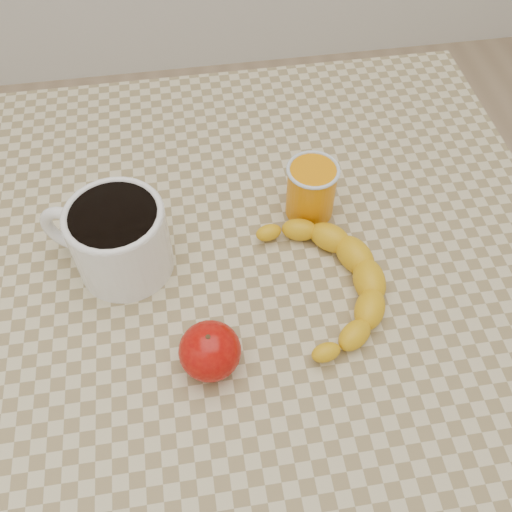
{
  "coord_description": "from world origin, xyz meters",
  "views": [
    {
      "loc": [
        -0.07,
        -0.41,
        1.33
      ],
      "look_at": [
        0.0,
        0.0,
        0.77
      ],
      "focal_mm": 40.0,
      "sensor_mm": 36.0,
      "label": 1
    }
  ],
  "objects": [
    {
      "name": "ground",
      "position": [
        0.0,
        0.0,
        0.0
      ],
      "size": [
        3.0,
        3.0,
        0.0
      ],
      "primitive_type": "plane",
      "color": "tan",
      "rests_on": "ground"
    },
    {
      "name": "apple",
      "position": [
        -0.07,
        -0.12,
        0.78
      ],
      "size": [
        0.08,
        0.08,
        0.06
      ],
      "color": "#8F0404",
      "rests_on": "table"
    },
    {
      "name": "table",
      "position": [
        0.0,
        0.0,
        0.66
      ],
      "size": [
        0.8,
        0.8,
        0.75
      ],
      "color": "#C6B78C",
      "rests_on": "ground"
    },
    {
      "name": "coffee_mug",
      "position": [
        -0.16,
        0.03,
        0.8
      ],
      "size": [
        0.17,
        0.15,
        0.1
      ],
      "color": "white",
      "rests_on": "table"
    },
    {
      "name": "orange_juice_glass",
      "position": [
        0.08,
        0.08,
        0.79
      ],
      "size": [
        0.07,
        0.07,
        0.08
      ],
      "color": "orange",
      "rests_on": "table"
    },
    {
      "name": "banana",
      "position": [
        0.08,
        -0.05,
        0.77
      ],
      "size": [
        0.17,
        0.24,
        0.04
      ],
      "primitive_type": null,
      "rotation": [
        0.0,
        0.0,
        0.01
      ],
      "color": "gold",
      "rests_on": "table"
    }
  ]
}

